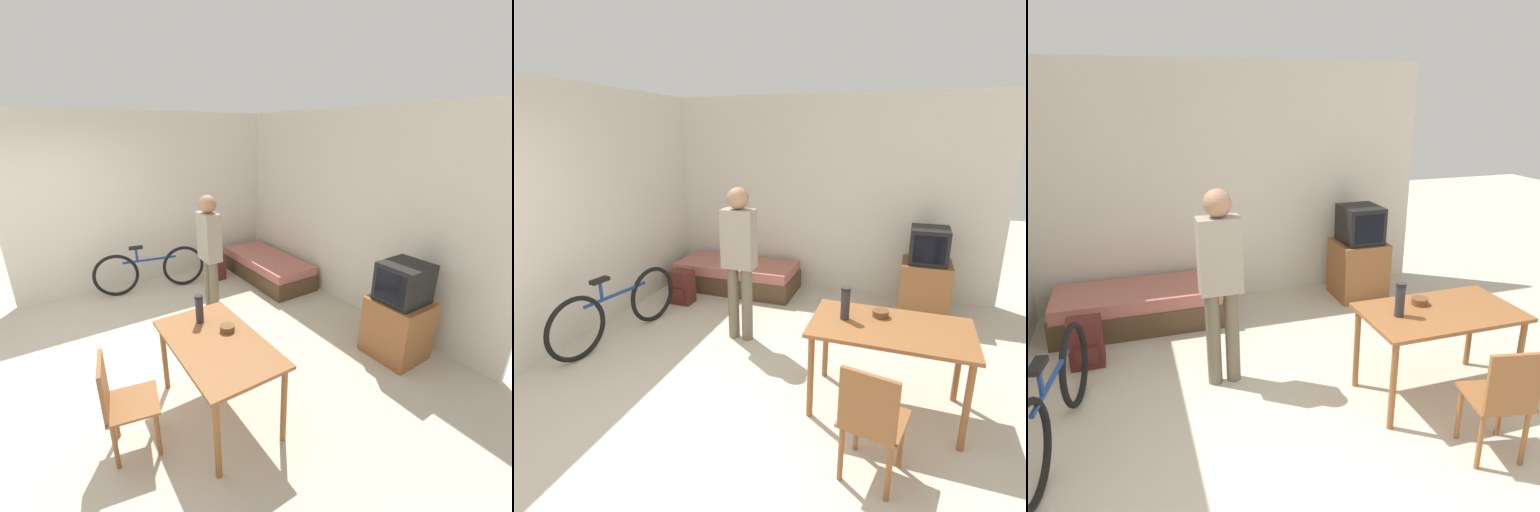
% 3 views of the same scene
% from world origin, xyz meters
% --- Properties ---
extents(ground_plane, '(20.00, 20.00, 0.00)m').
position_xyz_m(ground_plane, '(0.00, 0.00, 0.00)').
color(ground_plane, beige).
extents(wall_back, '(5.03, 0.06, 2.70)m').
position_xyz_m(wall_back, '(0.00, 3.64, 1.35)').
color(wall_back, silver).
rests_on(wall_back, ground_plane).
extents(wall_left, '(0.06, 4.61, 2.70)m').
position_xyz_m(wall_left, '(-2.04, 1.81, 1.35)').
color(wall_left, silver).
rests_on(wall_left, ground_plane).
extents(daybed, '(1.73, 0.77, 0.40)m').
position_xyz_m(daybed, '(-0.96, 3.14, 0.20)').
color(daybed, '#4C3823').
rests_on(daybed, ground_plane).
extents(tv, '(0.58, 0.55, 1.11)m').
position_xyz_m(tv, '(1.60, 3.13, 0.50)').
color(tv, brown).
rests_on(tv, ground_plane).
extents(dining_table, '(1.23, 0.71, 0.75)m').
position_xyz_m(dining_table, '(1.28, 1.07, 0.65)').
color(dining_table, brown).
rests_on(dining_table, ground_plane).
extents(wooden_chair, '(0.46, 0.46, 0.86)m').
position_xyz_m(wooden_chair, '(1.23, 0.26, 0.48)').
color(wooden_chair, brown).
rests_on(wooden_chair, ground_plane).
extents(bicycle, '(0.34, 1.68, 0.76)m').
position_xyz_m(bicycle, '(-1.58, 1.33, 0.34)').
color(bicycle, black).
rests_on(bicycle, ground_plane).
extents(person_standing, '(0.34, 0.22, 1.67)m').
position_xyz_m(person_standing, '(-0.31, 1.78, 0.98)').
color(person_standing, '#6B604C').
rests_on(person_standing, ground_plane).
extents(thermos_flask, '(0.08, 0.08, 0.27)m').
position_xyz_m(thermos_flask, '(0.92, 1.08, 0.89)').
color(thermos_flask, '#2D2D33').
rests_on(thermos_flask, dining_table).
extents(mate_bowl, '(0.13, 0.13, 0.05)m').
position_xyz_m(mate_bowl, '(1.19, 1.22, 0.77)').
color(mate_bowl, brown).
rests_on(mate_bowl, dining_table).
extents(backpack, '(0.29, 0.25, 0.45)m').
position_xyz_m(backpack, '(-1.44, 2.41, 0.22)').
color(backpack, '#56231E').
rests_on(backpack, ground_plane).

